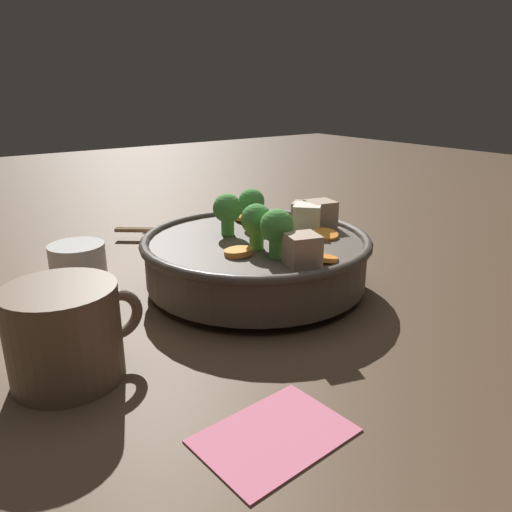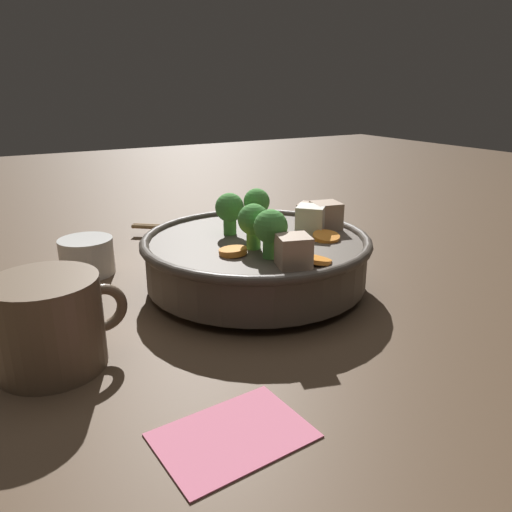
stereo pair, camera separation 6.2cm
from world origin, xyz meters
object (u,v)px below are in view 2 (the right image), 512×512
at_px(stirfry_bowl, 257,254).
at_px(side_saucer, 199,234).
at_px(chopsticks_pair, 199,228).
at_px(dark_mug, 50,324).
at_px(tea_cup, 87,256).

bearing_deg(stirfry_bowl, side_saucer, 84.30).
relative_size(side_saucer, chopsticks_pair, 0.74).
xyz_separation_m(stirfry_bowl, dark_mug, (-0.26, -0.07, -0.00)).
bearing_deg(tea_cup, chopsticks_pair, 21.11).
xyz_separation_m(tea_cup, chopsticks_pair, (0.20, 0.08, -0.01)).
bearing_deg(tea_cup, dark_mug, -109.46).
height_order(dark_mug, chopsticks_pair, dark_mug).
bearing_deg(stirfry_bowl, tea_cup, 138.13).
bearing_deg(side_saucer, dark_mug, -132.55).
height_order(stirfry_bowl, tea_cup, stirfry_bowl).
xyz_separation_m(side_saucer, chopsticks_pair, (0.00, 0.00, 0.01)).
bearing_deg(chopsticks_pair, side_saucer, 180.00).
relative_size(stirfry_bowl, dark_mug, 2.37).
distance_m(tea_cup, chopsticks_pair, 0.21).
height_order(tea_cup, dark_mug, dark_mug).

